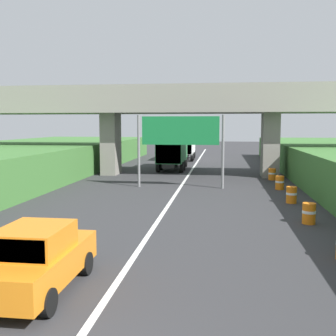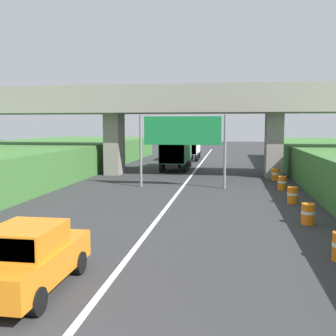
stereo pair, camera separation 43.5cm
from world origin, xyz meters
TOP-DOWN VIEW (x-y plane):
  - lane_centre_stripe at (0.00, 22.90)m, footprint 0.20×85.79m
  - overpass_bridge at (0.00, 28.62)m, footprint 40.00×4.80m
  - overhead_highway_sign at (0.00, 21.98)m, footprint 5.88×0.18m
  - truck_green at (-1.82, 32.87)m, footprint 2.44×7.30m
  - truck_white at (-1.71, 43.91)m, footprint 2.44×7.30m
  - car_orange at (-1.84, 4.48)m, footprint 1.86×4.10m
  - construction_barrel_1 at (6.52, 12.73)m, footprint 0.57×0.57m
  - construction_barrel_2 at (6.56, 17.37)m, footprint 0.57×0.57m
  - construction_barrel_3 at (6.58, 22.01)m, footprint 0.57×0.57m
  - construction_barrel_4 at (6.65, 26.66)m, footprint 0.57×0.57m

SIDE VIEW (x-z plane):
  - lane_centre_stripe at x=0.00m, z-range 0.00..0.01m
  - construction_barrel_1 at x=6.52m, z-range 0.01..0.91m
  - construction_barrel_2 at x=6.56m, z-range 0.01..0.91m
  - construction_barrel_3 at x=6.58m, z-range 0.01..0.91m
  - construction_barrel_4 at x=6.65m, z-range 0.01..0.91m
  - car_orange at x=-1.84m, z-range 0.00..1.72m
  - truck_green at x=-1.82m, z-range 0.21..3.65m
  - truck_white at x=-1.71m, z-range 0.21..3.65m
  - overhead_highway_sign at x=0.00m, z-range 1.12..6.03m
  - overpass_bridge at x=0.00m, z-range 1.84..9.25m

